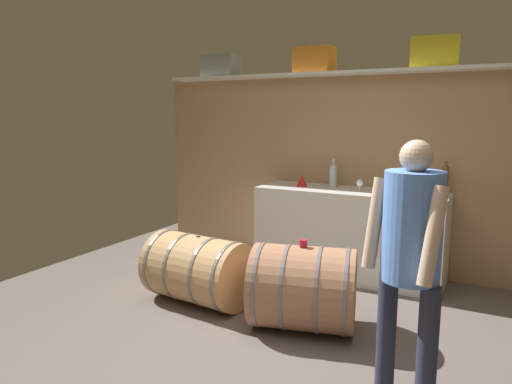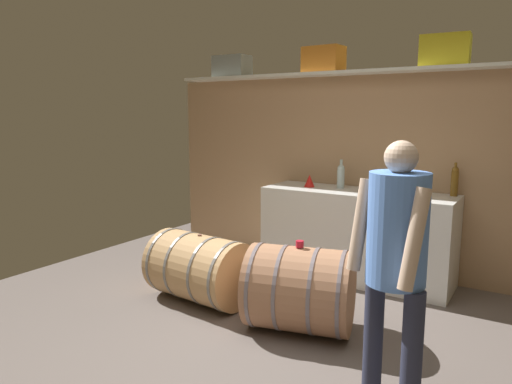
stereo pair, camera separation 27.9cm
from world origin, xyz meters
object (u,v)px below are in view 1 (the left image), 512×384
(red_funnel, at_px, (302,180))
(tasting_cup, at_px, (303,243))
(wine_barrel_far, at_px, (199,269))
(winemaker_pouring, at_px, (411,246))
(toolcase_orange, at_px, (315,60))
(toolcase_yellow, at_px, (435,53))
(wine_barrel_near, at_px, (304,288))
(toolcase_grey, at_px, (221,66))
(wine_glass, at_px, (360,183))
(wine_bottle_clear, at_px, (333,175))
(wine_bottle_amber, at_px, (445,179))
(work_cabinet, at_px, (349,233))

(red_funnel, height_order, tasting_cup, red_funnel)
(wine_barrel_far, height_order, winemaker_pouring, winemaker_pouring)
(red_funnel, distance_m, tasting_cup, 1.49)
(winemaker_pouring, bearing_deg, wine_barrel_far, 5.51)
(toolcase_orange, relative_size, toolcase_yellow, 0.95)
(wine_barrel_far, bearing_deg, toolcase_yellow, 47.70)
(wine_barrel_near, xyz_separation_m, winemaker_pouring, (0.88, -0.62, 0.61))
(toolcase_grey, distance_m, toolcase_yellow, 2.37)
(toolcase_yellow, bearing_deg, tasting_cup, -116.50)
(toolcase_orange, height_order, wine_barrel_far, toolcase_orange)
(wine_glass, bearing_deg, red_funnel, 175.37)
(wine_barrel_far, bearing_deg, winemaker_pouring, -13.83)
(toolcase_orange, xyz_separation_m, wine_barrel_far, (-0.48, -1.51, -1.92))
(toolcase_yellow, relative_size, wine_barrel_near, 0.46)
(wine_glass, height_order, wine_barrel_far, wine_glass)
(tasting_cup, bearing_deg, toolcase_yellow, 67.09)
(wine_bottle_clear, distance_m, wine_glass, 0.36)
(toolcase_orange, distance_m, tasting_cup, 2.26)
(wine_bottle_amber, height_order, wine_glass, wine_bottle_amber)
(wine_bottle_clear, relative_size, wine_bottle_amber, 0.94)
(red_funnel, height_order, wine_barrel_near, red_funnel)
(wine_bottle_clear, xyz_separation_m, wine_barrel_near, (0.27, -1.45, -0.70))
(wine_barrel_far, bearing_deg, wine_glass, 54.65)
(wine_bottle_amber, distance_m, tasting_cup, 1.80)
(toolcase_yellow, xyz_separation_m, work_cabinet, (-0.71, -0.21, -1.78))
(work_cabinet, xyz_separation_m, red_funnel, (-0.53, -0.01, 0.52))
(wine_glass, xyz_separation_m, wine_barrel_near, (-0.06, -1.30, -0.66))
(wine_bottle_clear, bearing_deg, wine_barrel_far, -118.48)
(wine_bottle_amber, bearing_deg, toolcase_orange, 179.51)
(toolcase_orange, xyz_separation_m, red_funnel, (-0.03, -0.22, -1.26))
(toolcase_grey, relative_size, toolcase_orange, 1.03)
(toolcase_yellow, distance_m, wine_bottle_clear, 1.52)
(wine_bottle_clear, height_order, winemaker_pouring, winemaker_pouring)
(toolcase_grey, relative_size, wine_barrel_near, 0.45)
(toolcase_grey, height_order, wine_barrel_near, toolcase_grey)
(work_cabinet, relative_size, wine_barrel_far, 1.99)
(work_cabinet, relative_size, red_funnel, 14.77)
(tasting_cup, bearing_deg, wine_barrel_far, 176.98)
(toolcase_yellow, relative_size, wine_barrel_far, 0.45)
(wine_barrel_near, bearing_deg, wine_bottle_clear, 86.72)
(toolcase_yellow, xyz_separation_m, wine_bottle_clear, (-0.92, -0.12, -1.20))
(wine_barrel_near, bearing_deg, winemaker_pouring, -48.96)
(wine_bottle_amber, xyz_separation_m, wine_barrel_near, (-0.81, -1.56, -0.72))
(toolcase_orange, bearing_deg, winemaker_pouring, -53.62)
(work_cabinet, relative_size, wine_bottle_clear, 6.37)
(wine_bottle_amber, bearing_deg, winemaker_pouring, -88.27)
(toolcase_grey, relative_size, work_cabinet, 0.22)
(wine_barrel_far, relative_size, winemaker_pouring, 0.62)
(toolcase_yellow, xyz_separation_m, wine_barrel_near, (-0.65, -1.57, -1.90))
(wine_bottle_amber, bearing_deg, toolcase_yellow, 175.90)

